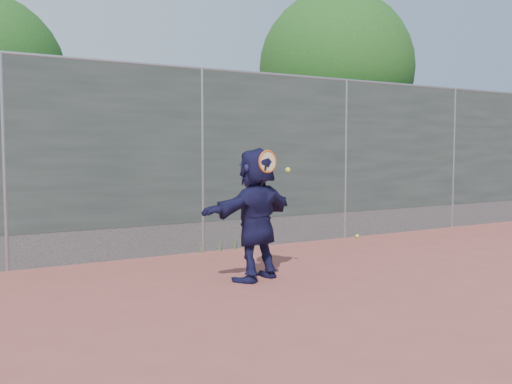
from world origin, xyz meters
TOP-DOWN VIEW (x-y plane):
  - ground at (0.00, 0.00)m, footprint 80.00×80.00m
  - player at (-0.28, 1.30)m, footprint 1.67×0.99m
  - ball_ground at (3.19, 3.35)m, footprint 0.07×0.07m
  - fence at (-0.00, 3.50)m, footprint 20.00×0.06m
  - swing_action at (-0.19, 1.10)m, footprint 0.53×0.14m
  - tree_right at (4.68, 5.75)m, footprint 3.78×3.60m
  - weed_clump at (0.29, 3.38)m, footprint 0.68×0.07m

SIDE VIEW (x-z plane):
  - ground at x=0.00m, z-range 0.00..0.00m
  - ball_ground at x=3.19m, z-range 0.00..0.07m
  - weed_clump at x=0.29m, z-range -0.02..0.28m
  - player at x=-0.28m, z-range 0.00..1.71m
  - swing_action at x=-0.19m, z-range 1.25..1.76m
  - fence at x=0.00m, z-range 0.07..3.09m
  - tree_right at x=4.68m, z-range 0.80..6.19m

